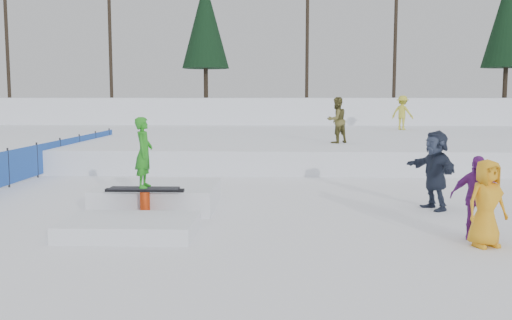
{
  "coord_description": "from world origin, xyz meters",
  "views": [
    {
      "loc": [
        1.01,
        -10.71,
        2.54
      ],
      "look_at": [
        0.5,
        2.0,
        1.1
      ],
      "focal_mm": 40.0,
      "sensor_mm": 36.0,
      "label": 1
    }
  ],
  "objects_px": {
    "spectator_yellow": "(486,203)",
    "jib_rail_feature": "(151,201)",
    "walker_ygreen": "(402,113)",
    "walker_olive": "(337,120)",
    "safety_fence": "(37,160)",
    "spectator_purple": "(476,198)",
    "spectator_dark": "(435,170)"
  },
  "relations": [
    {
      "from": "spectator_yellow",
      "to": "safety_fence",
      "type": "bearing_deg",
      "value": 126.08
    },
    {
      "from": "spectator_purple",
      "to": "spectator_yellow",
      "type": "distance_m",
      "value": 0.52
    },
    {
      "from": "spectator_yellow",
      "to": "spectator_dark",
      "type": "bearing_deg",
      "value": 71.24
    },
    {
      "from": "safety_fence",
      "to": "spectator_yellow",
      "type": "height_order",
      "value": "spectator_yellow"
    },
    {
      "from": "safety_fence",
      "to": "spectator_yellow",
      "type": "distance_m",
      "value": 13.46
    },
    {
      "from": "walker_olive",
      "to": "jib_rail_feature",
      "type": "relative_size",
      "value": 0.38
    },
    {
      "from": "safety_fence",
      "to": "spectator_dark",
      "type": "distance_m",
      "value": 11.92
    },
    {
      "from": "safety_fence",
      "to": "jib_rail_feature",
      "type": "distance_m",
      "value": 7.24
    },
    {
      "from": "walker_ygreen",
      "to": "jib_rail_feature",
      "type": "height_order",
      "value": "walker_ygreen"
    },
    {
      "from": "walker_olive",
      "to": "jib_rail_feature",
      "type": "xyz_separation_m",
      "value": [
        -4.84,
        -9.17,
        -1.34
      ]
    },
    {
      "from": "safety_fence",
      "to": "walker_ygreen",
      "type": "xyz_separation_m",
      "value": [
        13.83,
        12.18,
        1.12
      ]
    },
    {
      "from": "walker_ygreen",
      "to": "spectator_purple",
      "type": "xyz_separation_m",
      "value": [
        -2.83,
        -19.41,
        -0.93
      ]
    },
    {
      "from": "walker_ygreen",
      "to": "spectator_dark",
      "type": "bearing_deg",
      "value": 115.4
    },
    {
      "from": "walker_ygreen",
      "to": "spectator_yellow",
      "type": "relative_size",
      "value": 1.18
    },
    {
      "from": "spectator_dark",
      "to": "jib_rail_feature",
      "type": "height_order",
      "value": "jib_rail_feature"
    },
    {
      "from": "walker_ygreen",
      "to": "spectator_purple",
      "type": "bearing_deg",
      "value": 116.69
    },
    {
      "from": "jib_rail_feature",
      "to": "spectator_purple",
      "type": "bearing_deg",
      "value": -16.22
    },
    {
      "from": "spectator_dark",
      "to": "jib_rail_feature",
      "type": "distance_m",
      "value": 6.29
    },
    {
      "from": "safety_fence",
      "to": "walker_olive",
      "type": "height_order",
      "value": "walker_olive"
    },
    {
      "from": "spectator_purple",
      "to": "spectator_dark",
      "type": "xyz_separation_m",
      "value": [
        0.0,
        2.65,
        0.14
      ]
    },
    {
      "from": "walker_olive",
      "to": "safety_fence",
      "type": "bearing_deg",
      "value": -12.64
    },
    {
      "from": "spectator_yellow",
      "to": "jib_rail_feature",
      "type": "bearing_deg",
      "value": 140.68
    },
    {
      "from": "spectator_purple",
      "to": "jib_rail_feature",
      "type": "height_order",
      "value": "jib_rail_feature"
    },
    {
      "from": "walker_olive",
      "to": "walker_ygreen",
      "type": "bearing_deg",
      "value": -150.33
    },
    {
      "from": "safety_fence",
      "to": "jib_rail_feature",
      "type": "xyz_separation_m",
      "value": [
        4.8,
        -5.42,
        -0.25
      ]
    },
    {
      "from": "safety_fence",
      "to": "spectator_dark",
      "type": "xyz_separation_m",
      "value": [
        11.0,
        -4.57,
        0.34
      ]
    },
    {
      "from": "spectator_dark",
      "to": "spectator_yellow",
      "type": "bearing_deg",
      "value": -19.61
    },
    {
      "from": "safety_fence",
      "to": "walker_ygreen",
      "type": "distance_m",
      "value": 18.47
    },
    {
      "from": "walker_ygreen",
      "to": "spectator_dark",
      "type": "xyz_separation_m",
      "value": [
        -2.83,
        -16.75,
        -0.78
      ]
    },
    {
      "from": "walker_ygreen",
      "to": "spectator_yellow",
      "type": "xyz_separation_m",
      "value": [
        -2.83,
        -19.93,
        -0.93
      ]
    },
    {
      "from": "safety_fence",
      "to": "walker_ygreen",
      "type": "bearing_deg",
      "value": 41.37
    },
    {
      "from": "walker_ygreen",
      "to": "jib_rail_feature",
      "type": "distance_m",
      "value": 19.83
    }
  ]
}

